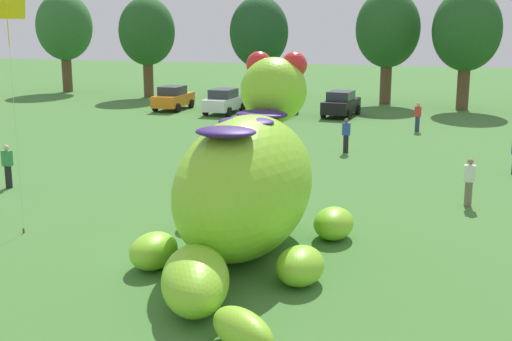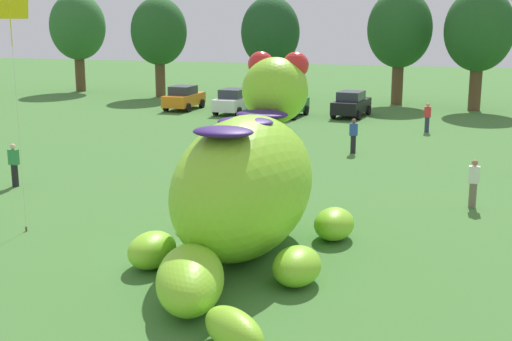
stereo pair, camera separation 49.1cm
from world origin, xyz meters
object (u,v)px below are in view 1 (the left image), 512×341
car_black (341,104)px  spectator_mid_field (8,167)px  giant_inflatable_creature (247,184)px  spectator_near_inflatable (346,136)px  spectator_by_cars (469,183)px  car_orange (173,98)px  spectator_far_side (418,117)px  car_white (224,101)px  car_green (278,104)px

car_black → spectator_mid_field: (-9.44, -23.26, -0.01)m
giant_inflatable_creature → spectator_mid_field: giant_inflatable_creature is taller
spectator_near_inflatable → car_black: bearing=99.9°
giant_inflatable_creature → spectator_near_inflatable: bearing=88.0°
spectator_mid_field → spectator_by_cars: same height
car_black → spectator_near_inflatable: size_ratio=2.49×
car_orange → spectator_near_inflatable: car_orange is taller
spectator_near_inflatable → spectator_far_side: size_ratio=1.00×
car_white → spectator_far_side: car_white is taller
spectator_near_inflatable → spectator_by_cars: same height
car_black → spectator_by_cars: car_black is taller
car_white → car_green: size_ratio=1.00×
car_orange → giant_inflatable_creature: bearing=-63.8°
giant_inflatable_creature → spectator_by_cars: size_ratio=6.21×
car_green → spectator_by_cars: bearing=-59.4°
car_green → spectator_far_side: (9.31, -3.80, -0.01)m
car_green → car_black: same height
car_green → spectator_near_inflatable: (6.24, -11.36, -0.01)m
spectator_mid_field → spectator_by_cars: size_ratio=1.00×
spectator_far_side → car_orange: bearing=163.5°
car_white → car_black: bearing=5.8°
giant_inflatable_creature → car_orange: size_ratio=2.57×
car_orange → spectator_near_inflatable: (14.35, -12.71, -0.01)m
giant_inflatable_creature → car_orange: bearing=116.2°
car_orange → car_white: size_ratio=0.98×
car_white → spectator_mid_field: size_ratio=2.46×
car_orange → spectator_by_cars: size_ratio=2.42×
giant_inflatable_creature → car_white: bearing=109.6°
spectator_by_cars → spectator_near_inflatable: bearing=123.0°
car_orange → spectator_by_cars: (19.94, -21.32, -0.01)m
car_orange → spectator_far_side: bearing=-16.5°
spectator_by_cars → spectator_mid_field: bearing=-173.1°
car_black → spectator_near_inflatable: bearing=-80.1°
spectator_by_cars → spectator_far_side: same height
spectator_by_cars → car_white: bearing=127.8°
car_black → spectator_far_side: size_ratio=2.49×
car_black → car_orange: bearing=179.4°
car_black → car_green: bearing=-163.2°
car_black → spectator_near_inflatable: car_black is taller
car_orange → car_black: (12.17, -0.13, 0.00)m
spectator_far_side → spectator_near_inflatable: bearing=-112.1°
car_orange → car_white: same height
car_orange → spectator_mid_field: bearing=-83.3°
car_orange → car_green: (8.11, -1.35, 0.00)m
car_white → spectator_mid_field: car_white is taller
giant_inflatable_creature → spectator_far_side: (3.61, 22.95, -1.15)m
giant_inflatable_creature → spectator_near_inflatable: giant_inflatable_creature is taller
car_green → spectator_far_side: car_green is taller
giant_inflatable_creature → spectator_by_cars: 9.22m
car_green → spectator_by_cars: 23.21m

